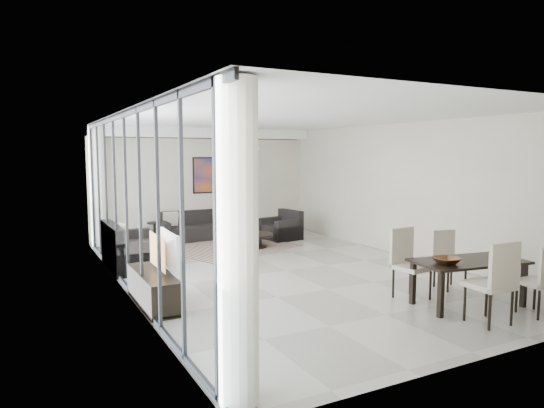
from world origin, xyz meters
TOP-DOWN VIEW (x-y plane):
  - room_shell at (0.46, 0.00)m, footprint 6.00×9.00m
  - window_wall at (-2.86, 0.00)m, footprint 0.37×8.95m
  - soffit at (0.00, 4.30)m, footprint 5.98×0.40m
  - painting at (0.50, 4.47)m, footprint 1.68×0.04m
  - chandelier at (0.30, 2.50)m, footprint 0.66×0.66m
  - rug at (-0.08, 2.60)m, footprint 3.40×2.99m
  - coffee_table at (0.43, 2.37)m, footprint 0.96×0.96m
  - bowl_coffee at (0.48, 2.42)m, footprint 0.27×0.27m
  - sofa_main at (-0.35, 4.07)m, footprint 2.02×0.83m
  - loveseat at (-2.55, 1.69)m, footprint 0.98×1.74m
  - armchair at (1.59, 3.06)m, footprint 0.97×1.01m
  - side_table at (-1.48, 4.15)m, footprint 0.37×0.37m
  - tv_console at (-2.76, -0.91)m, footprint 0.44×1.56m
  - television at (-2.60, -0.88)m, footprint 0.17×1.03m
  - dining_table at (1.34, -3.10)m, footprint 1.74×1.06m
  - dining_chair_sw at (0.96, -3.86)m, footprint 0.54×0.54m
  - dining_chair_se at (1.85, -3.93)m, footprint 0.50×0.50m
  - dining_chair_nw at (0.83, -2.37)m, footprint 0.55×0.55m
  - dining_chair_ne at (1.83, -2.24)m, footprint 0.50×0.50m
  - bowl_dining at (0.87, -3.11)m, footprint 0.40×0.40m

SIDE VIEW (x-z plane):
  - rug at x=-0.08m, z-range 0.00..0.01m
  - coffee_table at x=0.43m, z-range 0.02..0.36m
  - tv_console at x=-2.76m, z-range 0.00..0.49m
  - sofa_main at x=-0.35m, z-range -0.12..0.62m
  - armchair at x=1.59m, z-range -0.12..0.63m
  - loveseat at x=-2.55m, z-range -0.14..0.73m
  - side_table at x=-1.48m, z-range 0.08..0.59m
  - bowl_coffee at x=0.48m, z-range 0.33..0.41m
  - dining_chair_ne at x=1.83m, z-range 0.07..1.03m
  - dining_chair_se at x=1.85m, z-range 0.07..1.07m
  - dining_table at x=1.34m, z-range 0.25..0.93m
  - dining_chair_nw at x=0.83m, z-range 0.08..1.17m
  - dining_chair_sw at x=0.96m, z-range 0.09..1.21m
  - bowl_dining at x=0.87m, z-range 0.68..0.77m
  - television at x=-2.60m, z-range 0.49..1.08m
  - room_shell at x=0.46m, z-range 0.00..2.90m
  - window_wall at x=-2.86m, z-range 0.02..2.92m
  - painting at x=0.50m, z-range 1.16..2.14m
  - chandelier at x=0.30m, z-range 2.00..2.71m
  - soffit at x=0.00m, z-range 2.64..2.90m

